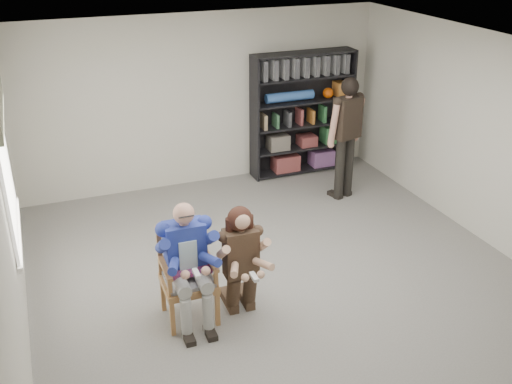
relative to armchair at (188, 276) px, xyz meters
name	(u,v)px	position (x,y,z in m)	size (l,w,h in m)	color
room_shell	(292,182)	(1.29, 0.15, 0.86)	(6.00, 7.00, 2.80)	beige
floor	(289,287)	(1.29, 0.15, -0.54)	(6.00, 7.00, 0.01)	slate
window_left	(7,168)	(-1.66, 1.15, 1.09)	(0.16, 2.00, 1.75)	silver
armchair	(188,276)	(0.00, 0.00, 0.00)	(0.63, 0.61, 1.09)	#A16041
seated_man	(188,263)	(0.00, 0.00, 0.16)	(0.61, 0.85, 1.42)	#2D389A
kneeling_woman	(242,263)	(0.58, -0.12, 0.10)	(0.54, 0.87, 1.30)	#39291D
bookshelf	(303,114)	(2.99, 3.43, 0.51)	(1.80, 0.38, 2.10)	black
standing_man	(346,140)	(3.15, 2.21, 0.42)	(0.60, 0.33, 1.93)	black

